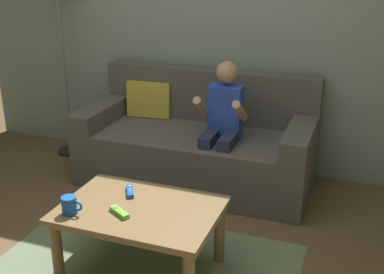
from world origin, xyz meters
TOP-DOWN VIEW (x-y plane):
  - wall_back at (0.00, 1.85)m, footprint 4.27×0.05m
  - couch at (0.04, 1.46)m, footprint 1.74×0.80m
  - person_seated_on_couch at (0.29, 1.27)m, footprint 0.33×0.40m
  - coffee_table at (0.16, 0.21)m, footprint 0.84×0.59m
  - area_rug at (0.16, 0.21)m, footprint 1.68×1.13m
  - game_remote_lime_near_edge at (0.10, 0.11)m, footprint 0.14×0.10m
  - game_remote_blue_center at (0.04, 0.34)m, footprint 0.10×0.14m
  - coffee_mug at (-0.15, 0.03)m, footprint 0.12×0.08m

SIDE VIEW (x-z plane):
  - area_rug at x=0.16m, z-range 0.00..0.01m
  - couch at x=0.04m, z-range -0.12..0.70m
  - coffee_table at x=0.16m, z-range 0.14..0.54m
  - game_remote_lime_near_edge at x=0.10m, z-range 0.40..0.43m
  - game_remote_blue_center at x=0.04m, z-range 0.40..0.43m
  - coffee_mug at x=-0.15m, z-range 0.40..0.50m
  - person_seated_on_couch at x=0.29m, z-range 0.07..1.04m
  - wall_back at x=0.00m, z-range 0.00..2.50m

